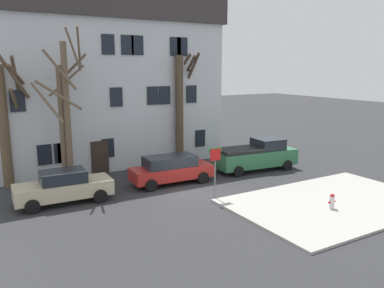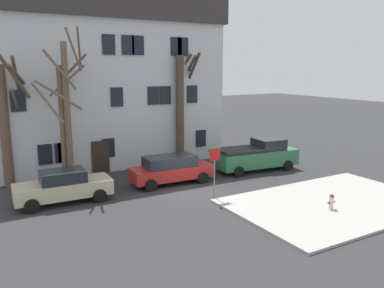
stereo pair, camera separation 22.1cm
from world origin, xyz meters
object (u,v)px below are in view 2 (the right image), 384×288
object	(u,v)px
street_sign_pole	(214,164)
car_beige_sedan	(63,186)
tree_bare_near	(6,120)
bicycle_leaning	(79,181)
car_red_wagon	(171,169)
fire_hydrant	(331,201)
tree_bare_far	(68,110)
tree_bare_mid	(63,119)
tree_bare_end	(180,105)
building_main	(103,79)
pickup_truck_green	(256,155)

from	to	relation	value
street_sign_pole	car_beige_sedan	bearing A→B (deg)	152.93
car_beige_sedan	tree_bare_near	bearing A→B (deg)	115.23
car_beige_sedan	bicycle_leaning	world-z (taller)	car_beige_sedan
tree_bare_near	car_red_wagon	xyz separation A→B (m)	(8.11, -4.05, -2.94)
fire_hydrant	car_red_wagon	bearing A→B (deg)	120.01
street_sign_pole	bicycle_leaning	world-z (taller)	street_sign_pole
tree_bare_far	car_beige_sedan	size ratio (longest dim) A/B	1.87
tree_bare_mid	car_beige_sedan	bearing A→B (deg)	-104.30
tree_bare_end	street_sign_pole	size ratio (longest dim) A/B	2.82
tree_bare_mid	car_beige_sedan	xyz separation A→B (m)	(-0.81, -3.17, -2.94)
tree_bare_near	tree_bare_end	size ratio (longest dim) A/B	0.97
tree_bare_near	car_beige_sedan	size ratio (longest dim) A/B	1.57
car_beige_sedan	fire_hydrant	size ratio (longest dim) A/B	6.44
fire_hydrant	car_beige_sedan	bearing A→B (deg)	144.59
building_main	fire_hydrant	xyz separation A→B (m)	(5.75, -15.98, -5.30)
fire_hydrant	bicycle_leaning	distance (m)	13.45
car_beige_sedan	pickup_truck_green	bearing A→B (deg)	0.77
street_sign_pole	pickup_truck_green	bearing A→B (deg)	32.67
car_beige_sedan	bicycle_leaning	distance (m)	2.58
building_main	street_sign_pole	size ratio (longest dim) A/B	5.84
tree_bare_end	car_red_wagon	distance (m)	5.76
street_sign_pole	bicycle_leaning	bearing A→B (deg)	134.05
tree_bare_far	fire_hydrant	bearing A→B (deg)	-47.39
car_beige_sedan	street_sign_pole	bearing A→B (deg)	-27.07
tree_bare_end	bicycle_leaning	xyz separation A→B (m)	(-7.54, -1.91, -3.76)
tree_bare_near	street_sign_pole	distance (m)	11.79
tree_bare_mid	tree_bare_far	world-z (taller)	tree_bare_far
pickup_truck_green	building_main	bearing A→B (deg)	132.07
building_main	car_beige_sedan	world-z (taller)	building_main
car_beige_sedan	street_sign_pole	world-z (taller)	street_sign_pole
building_main	bicycle_leaning	distance (m)	9.02
tree_bare_near	tree_bare_far	size ratio (longest dim) A/B	0.84
car_beige_sedan	car_red_wagon	world-z (taller)	same
building_main	pickup_truck_green	world-z (taller)	building_main
tree_bare_far	bicycle_leaning	xyz separation A→B (m)	(0.20, -0.61, -3.95)
building_main	tree_bare_end	distance (m)	6.13
car_red_wagon	street_sign_pole	distance (m)	3.84
tree_bare_mid	car_red_wagon	world-z (taller)	tree_bare_mid
tree_bare_far	bicycle_leaning	distance (m)	4.01
tree_bare_near	building_main	bearing A→B (deg)	31.58
pickup_truck_green	tree_bare_far	bearing A→B (deg)	166.73
car_red_wagon	pickup_truck_green	xyz separation A→B (m)	(6.21, -0.06, 0.12)
fire_hydrant	tree_bare_end	bearing A→B (deg)	98.61
tree_bare_far	pickup_truck_green	size ratio (longest dim) A/B	1.55
tree_bare_end	car_beige_sedan	distance (m)	10.26
street_sign_pole	car_red_wagon	bearing A→B (deg)	99.47
tree_bare_near	tree_bare_mid	world-z (taller)	tree_bare_mid
fire_hydrant	street_sign_pole	size ratio (longest dim) A/B	0.27
tree_bare_near	pickup_truck_green	xyz separation A→B (m)	(14.32, -4.11, -2.82)
tree_bare_near	car_red_wagon	bearing A→B (deg)	-26.52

